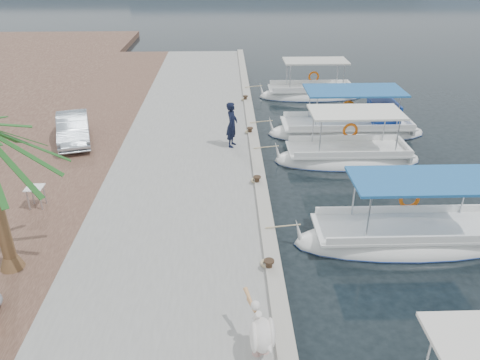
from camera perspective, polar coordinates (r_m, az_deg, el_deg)
name	(u,v)px	position (r m, az deg, el deg)	size (l,w,h in m)	color
ground	(270,218)	(16.02, 3.65, -4.60)	(400.00, 400.00, 0.00)	black
concrete_quay	(190,153)	(20.33, -6.05, 3.28)	(6.00, 40.00, 0.50)	gray
quay_curb	(255,146)	(20.19, 1.81, 4.20)	(0.44, 40.00, 0.12)	#A19C8F
cobblestone_strip	(74,155)	(21.31, -19.60, 2.94)	(4.00, 40.00, 0.50)	brown
fishing_caique_b	(407,240)	(15.55, 19.69, -6.85)	(7.09, 2.16, 2.83)	white
fishing_caique_c	(347,158)	(20.54, 12.93, 2.59)	(6.26, 2.23, 2.83)	white
fishing_caique_d	(348,131)	(23.52, 13.07, 5.90)	(7.65, 2.50, 2.83)	white
fishing_caique_e	(311,95)	(29.05, 8.61, 10.18)	(6.22, 2.12, 2.83)	white
mooring_bollards	(257,180)	(16.95, 2.09, 0.03)	(0.28, 20.28, 0.33)	black
pelican	(261,333)	(10.30, 2.63, -18.11)	(0.73, 1.45, 1.13)	tan
fisherman	(232,125)	(19.98, -0.99, 6.78)	(0.71, 0.47, 1.95)	black
parked_car	(73,128)	(21.82, -19.66, 5.94)	(1.29, 3.70, 1.22)	#ADBBC5
folding_table	(35,193)	(16.79, -23.66, -1.44)	(0.55, 0.55, 0.73)	silver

